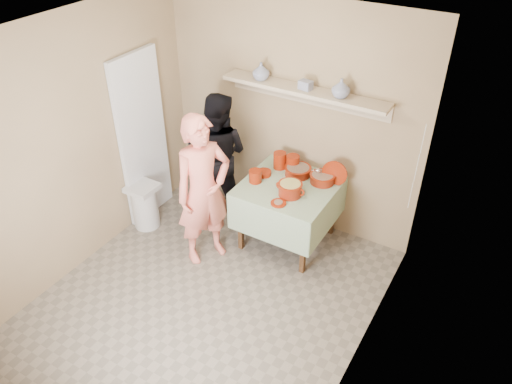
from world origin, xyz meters
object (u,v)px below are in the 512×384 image
Objects in this scene: person_helper at (218,155)px; trash_bin at (145,205)px; cazuela_rice at (290,188)px; person_cook at (204,191)px; serving_table at (289,194)px.

person_helper is 2.75× the size of trash_bin.
person_cook is at bearing -146.43° from cazuela_rice.
person_cook reaches higher than serving_table.
trash_bin is (-1.66, -0.43, -0.56)m from cazuela_rice.
person_helper is (-0.36, 0.78, -0.07)m from person_cook.
person_helper is 1.13m from cazuela_rice.
cazuela_rice is (0.09, -0.16, 0.20)m from serving_table.
person_cook is 0.89m from cazuela_rice.
person_helper reaches higher than serving_table.
cazuela_rice is 1.81m from trash_bin.
person_cook is 5.10× the size of cazuela_rice.
trash_bin is at bearing 36.40° from person_helper.
person_helper is at bearing 51.71° from person_cook.
serving_table is 1.72m from trash_bin.
person_cook is 1.09× the size of person_helper.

